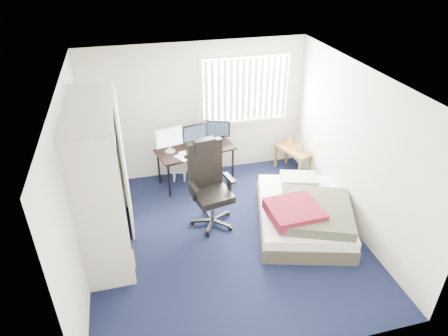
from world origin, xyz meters
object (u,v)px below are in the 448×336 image
office_chair (210,193)px  nightstand (294,152)px  desk (195,146)px  bed (304,213)px

office_chair → nightstand: bearing=30.3°
desk → nightstand: 1.91m
office_chair → nightstand: (1.89, 1.10, -0.10)m
bed → desk: bearing=127.4°
nightstand → bed: bearing=-107.1°
office_chair → nightstand: size_ratio=1.71×
nightstand → bed: size_ratio=0.39×
office_chair → desk: bearing=89.5°
desk → bed: size_ratio=0.71×
desk → bed: desk is taller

